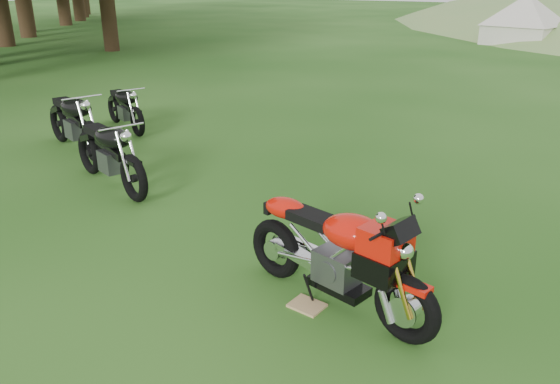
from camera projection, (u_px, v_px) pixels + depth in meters
The scene contains 8 objects.
ground at pixel (255, 268), 5.31m from camera, with size 120.00×120.00×0.00m, color #17450E.
treeline at pixel (89, 34), 26.93m from camera, with size 28.00×32.00×14.00m, color black, non-canonical shape.
sport_motorcycle at pixel (336, 246), 4.52m from camera, with size 1.88×0.47×1.13m, color red, non-canonical shape.
plywood_board at pixel (307, 305), 4.69m from camera, with size 0.28×0.23×0.02m, color tan.
vintage_moto_b at pixel (109, 151), 7.18m from camera, with size 1.92×0.44×1.01m, color black, non-canonical shape.
vintage_moto_c at pixel (73, 120), 8.66m from camera, with size 1.99×0.46×1.05m, color black, non-canonical shape.
vintage_moto_d at pixel (124, 106), 9.98m from camera, with size 1.66×0.38×0.87m, color black, non-canonical shape.
tent_left at pixel (525, 16), 22.38m from camera, with size 2.57×2.57×2.23m, color beige, non-canonical shape.
Camera 1 is at (2.65, -3.85, 2.65)m, focal length 35.00 mm.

